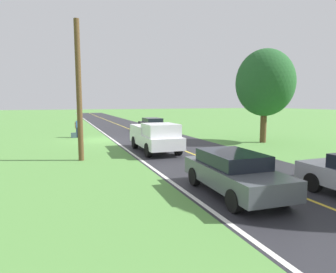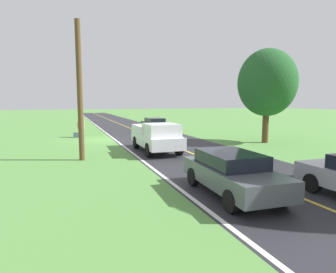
{
  "view_description": "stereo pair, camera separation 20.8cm",
  "coord_description": "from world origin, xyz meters",
  "px_view_note": "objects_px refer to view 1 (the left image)",
  "views": [
    {
      "loc": [
        3.11,
        23.74,
        3.1
      ],
      "look_at": [
        -1.68,
        10.85,
        1.44
      ],
      "focal_mm": 30.76,
      "sensor_mm": 36.0,
      "label": 1
    },
    {
      "loc": [
        2.92,
        23.81,
        3.1
      ],
      "look_at": [
        -1.68,
        10.85,
        1.44
      ],
      "focal_mm": 30.76,
      "sensor_mm": 36.0,
      "label": 2
    }
  ],
  "objects_px": {
    "sedan_ahead_same_lane": "(234,172)",
    "utility_pole_roadside": "(79,91)",
    "suitcase_carried": "(74,135)",
    "sedan_near_oncoming": "(152,124)",
    "tree_far_side_near": "(265,83)",
    "hitchhiker_walking": "(78,126)",
    "pickup_truck_passing": "(156,137)"
  },
  "relations": [
    {
      "from": "suitcase_carried",
      "to": "sedan_ahead_same_lane",
      "type": "xyz_separation_m",
      "value": [
        -4.4,
        17.93,
        0.53
      ]
    },
    {
      "from": "pickup_truck_passing",
      "to": "tree_far_side_near",
      "type": "xyz_separation_m",
      "value": [
        -9.04,
        -1.24,
        3.54
      ]
    },
    {
      "from": "pickup_truck_passing",
      "to": "utility_pole_roadside",
      "type": "height_order",
      "value": "utility_pole_roadside"
    },
    {
      "from": "hitchhiker_walking",
      "to": "suitcase_carried",
      "type": "distance_m",
      "value": 0.87
    },
    {
      "from": "sedan_ahead_same_lane",
      "to": "suitcase_carried",
      "type": "bearing_deg",
      "value": -76.21
    },
    {
      "from": "pickup_truck_passing",
      "to": "sedan_ahead_same_lane",
      "type": "distance_m",
      "value": 8.69
    },
    {
      "from": "sedan_ahead_same_lane",
      "to": "tree_far_side_near",
      "type": "bearing_deg",
      "value": -132.58
    },
    {
      "from": "suitcase_carried",
      "to": "sedan_ahead_same_lane",
      "type": "relative_size",
      "value": 0.1
    },
    {
      "from": "tree_far_side_near",
      "to": "hitchhiker_walking",
      "type": "bearing_deg",
      "value": -31.77
    },
    {
      "from": "suitcase_carried",
      "to": "utility_pole_roadside",
      "type": "relative_size",
      "value": 0.06
    },
    {
      "from": "hitchhiker_walking",
      "to": "sedan_near_oncoming",
      "type": "xyz_separation_m",
      "value": [
        -7.63,
        -2.99,
        -0.23
      ]
    },
    {
      "from": "sedan_near_oncoming",
      "to": "utility_pole_roadside",
      "type": "distance_m",
      "value": 15.91
    },
    {
      "from": "hitchhiker_walking",
      "to": "pickup_truck_passing",
      "type": "xyz_separation_m",
      "value": [
        -4.07,
        9.36,
        -0.01
      ]
    },
    {
      "from": "pickup_truck_passing",
      "to": "tree_far_side_near",
      "type": "bearing_deg",
      "value": -172.19
    },
    {
      "from": "tree_far_side_near",
      "to": "sedan_ahead_same_lane",
      "type": "bearing_deg",
      "value": 47.42
    },
    {
      "from": "sedan_ahead_same_lane",
      "to": "utility_pole_roadside",
      "type": "height_order",
      "value": "utility_pole_roadside"
    },
    {
      "from": "suitcase_carried",
      "to": "sedan_near_oncoming",
      "type": "distance_m",
      "value": 8.64
    },
    {
      "from": "suitcase_carried",
      "to": "tree_far_side_near",
      "type": "height_order",
      "value": "tree_far_side_near"
    },
    {
      "from": "pickup_truck_passing",
      "to": "sedan_ahead_same_lane",
      "type": "height_order",
      "value": "pickup_truck_passing"
    },
    {
      "from": "utility_pole_roadside",
      "to": "sedan_ahead_same_lane",
      "type": "bearing_deg",
      "value": 120.19
    },
    {
      "from": "pickup_truck_passing",
      "to": "sedan_near_oncoming",
      "type": "xyz_separation_m",
      "value": [
        -3.56,
        -12.35,
        -0.21
      ]
    },
    {
      "from": "hitchhiker_walking",
      "to": "suitcase_carried",
      "type": "relative_size",
      "value": 3.8
    },
    {
      "from": "tree_far_side_near",
      "to": "sedan_near_oncoming",
      "type": "xyz_separation_m",
      "value": [
        5.47,
        -11.11,
        -3.75
      ]
    },
    {
      "from": "pickup_truck_passing",
      "to": "sedan_near_oncoming",
      "type": "distance_m",
      "value": 12.86
    },
    {
      "from": "hitchhiker_walking",
      "to": "pickup_truck_passing",
      "type": "height_order",
      "value": "pickup_truck_passing"
    },
    {
      "from": "tree_far_side_near",
      "to": "utility_pole_roadside",
      "type": "bearing_deg",
      "value": 9.51
    },
    {
      "from": "hitchhiker_walking",
      "to": "utility_pole_roadside",
      "type": "xyz_separation_m",
      "value": [
        0.46,
        10.39,
        2.65
      ]
    },
    {
      "from": "sedan_ahead_same_lane",
      "to": "sedan_near_oncoming",
      "type": "bearing_deg",
      "value": -99.83
    },
    {
      "from": "tree_far_side_near",
      "to": "sedan_near_oncoming",
      "type": "distance_m",
      "value": 12.94
    },
    {
      "from": "pickup_truck_passing",
      "to": "hitchhiker_walking",
      "type": "bearing_deg",
      "value": -66.49
    },
    {
      "from": "pickup_truck_passing",
      "to": "sedan_near_oncoming",
      "type": "relative_size",
      "value": 1.23
    },
    {
      "from": "utility_pole_roadside",
      "to": "hitchhiker_walking",
      "type": "bearing_deg",
      "value": -92.55
    }
  ]
}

